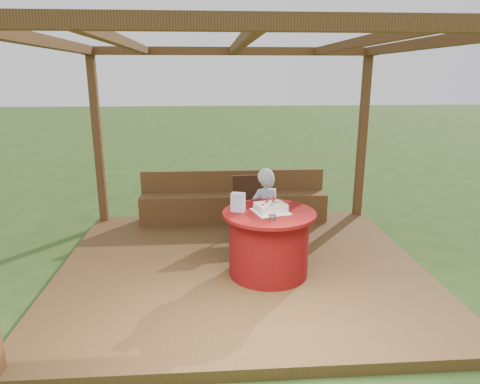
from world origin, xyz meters
name	(u,v)px	position (x,y,z in m)	size (l,w,h in m)	color
ground	(241,273)	(0.00, 0.00, 0.00)	(60.00, 60.00, 0.00)	#294717
deck	(241,269)	(0.00, 0.00, 0.06)	(4.50, 4.00, 0.12)	brown
pergola	(242,77)	(0.00, 0.00, 2.41)	(4.50, 4.00, 2.72)	brown
bench	(234,204)	(0.00, 1.72, 0.38)	(3.00, 0.42, 0.80)	brown
table	(269,243)	(0.30, -0.27, 0.52)	(1.09, 1.09, 0.78)	maroon
chair	(249,203)	(0.19, 1.01, 0.62)	(0.48, 0.48, 0.89)	#361E11
elderly_woman	(265,210)	(0.34, 0.37, 0.71)	(0.46, 0.37, 1.15)	#9BC2E7
birthday_cake	(271,208)	(0.32, -0.27, 0.95)	(0.47, 0.47, 0.18)	white
gift_bag	(238,202)	(-0.06, -0.22, 1.01)	(0.15, 0.10, 0.22)	#EB98D2
drinking_glass	(272,218)	(0.29, -0.59, 0.94)	(0.09, 0.09, 0.08)	white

